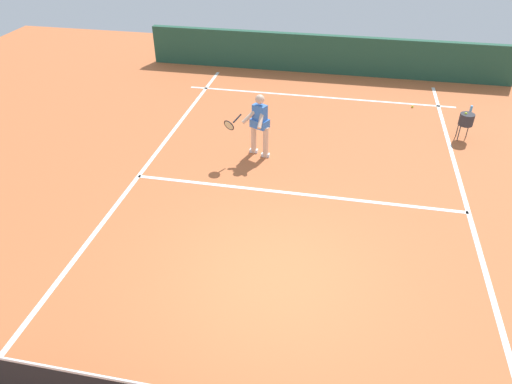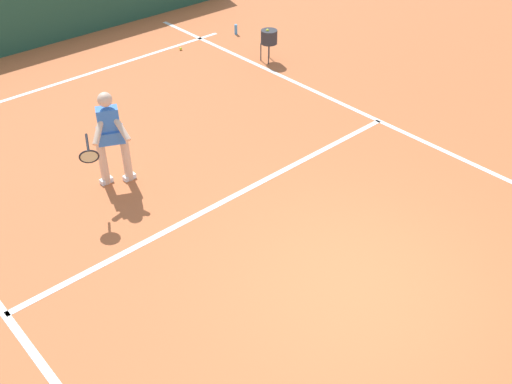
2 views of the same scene
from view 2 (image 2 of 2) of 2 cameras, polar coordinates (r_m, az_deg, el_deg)
The scene contains 9 objects.
ground_plane at distance 7.74m, azimuth 10.23°, elevation -9.03°, with size 27.42×27.42×0.00m, color #C66638.
court_back_wall at distance 14.89m, azimuth -22.39°, elevation 14.74°, with size 12.15×0.24×1.28m, color #23513D.
baseline_marking at distance 13.20m, azimuth -18.00°, elevation 10.08°, with size 8.15×0.10×0.01m, color white.
service_line_marking at distance 9.09m, azimuth -2.35°, elevation -0.49°, with size 7.15×0.10×0.01m, color white.
sideline_left_marking at distance 10.28m, azimuth 23.03°, elevation 1.08°, with size 0.10×19.09×0.01m, color white.
tennis_player at distance 9.23m, azimuth -13.85°, elevation 5.27°, with size 1.04×0.83×1.55m.
tennis_ball_near at distance 14.21m, azimuth -7.26°, elevation 13.52°, with size 0.07×0.07×0.07m, color #D1E533.
ball_hopper at distance 13.36m, azimuth 1.26°, elevation 14.68°, with size 0.36×0.36×0.74m.
water_bottle at distance 15.00m, azimuth -1.95°, elevation 15.37°, with size 0.07×0.07×0.24m, color #4C9EE5.
Camera 2 is at (4.60, 3.09, 5.41)m, focal length 41.56 mm.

